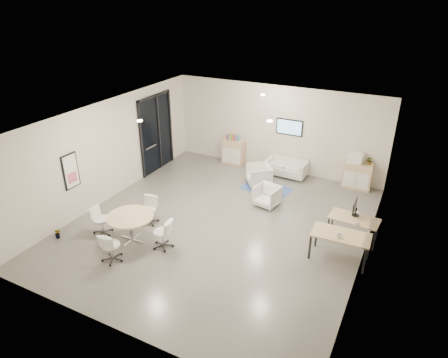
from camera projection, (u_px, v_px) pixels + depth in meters
name	position (u px, v px, depth m)	size (l,w,h in m)	color
room_shell	(220.00, 175.00, 11.02)	(9.60, 10.60, 4.80)	#5B5853
glass_door	(156.00, 131.00, 14.70)	(0.09, 1.90, 2.85)	black
artwork	(71.00, 171.00, 11.39)	(0.05, 0.54, 1.04)	black
wall_tv	(289.00, 127.00, 14.34)	(0.98, 0.06, 0.58)	black
ceiling_spots	(227.00, 111.00, 11.09)	(3.14, 4.14, 0.03)	#FFEAC6
sideboard_left	(234.00, 152.00, 15.58)	(0.86, 0.45, 0.97)	tan
sideboard_right	(357.00, 175.00, 13.65)	(0.95, 0.46, 0.95)	tan
books	(233.00, 137.00, 15.35)	(0.50, 0.14, 0.22)	red
printer	(356.00, 158.00, 13.44)	(0.54, 0.47, 0.35)	white
loveseat	(287.00, 168.00, 14.66)	(1.47, 0.78, 0.54)	silver
blue_rug	(266.00, 188.00, 13.80)	(1.60, 1.06, 0.01)	#32529B
armchair_left	(259.00, 174.00, 13.90)	(0.78, 0.73, 0.81)	silver
armchair_right	(267.00, 195.00, 12.59)	(0.72, 0.67, 0.74)	silver
desk_rear	(354.00, 220.00, 10.76)	(1.35, 0.75, 0.68)	tan
desk_front	(341.00, 237.00, 9.93)	(1.46, 0.78, 0.75)	tan
monitor	(355.00, 208.00, 10.76)	(0.20, 0.50, 0.44)	black
round_table	(130.00, 219.00, 10.69)	(1.26, 1.26, 0.77)	tan
meeting_chairs	(131.00, 227.00, 10.81)	(2.52, 2.52, 0.82)	white
plant_cabinet	(370.00, 161.00, 13.28)	(0.26, 0.28, 0.22)	#3F7F3F
plant_floor	(58.00, 236.00, 11.03)	(0.17, 0.32, 0.14)	#3F7F3F
cup	(339.00, 236.00, 9.73)	(0.13, 0.10, 0.13)	white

